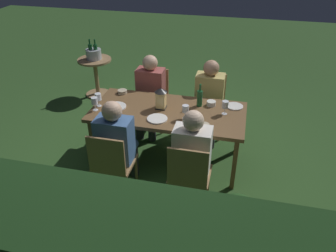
% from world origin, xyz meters
% --- Properties ---
extents(ground_plane, '(16.00, 16.00, 0.00)m').
position_xyz_m(ground_plane, '(0.00, 0.00, 0.00)').
color(ground_plane, '#2D5123').
extents(dining_table, '(1.85, 0.88, 0.73)m').
position_xyz_m(dining_table, '(0.00, 0.00, 0.68)').
color(dining_table, brown).
rests_on(dining_table, ground).
extents(chair_side_right_a, '(0.42, 0.40, 0.87)m').
position_xyz_m(chair_side_right_a, '(-0.42, 0.83, 0.49)').
color(chair_side_right_a, '#937047').
rests_on(chair_side_right_a, ground).
extents(person_in_cream, '(0.38, 0.47, 1.15)m').
position_xyz_m(person_in_cream, '(-0.42, 0.64, 0.64)').
color(person_in_cream, white).
rests_on(person_in_cream, ground).
extents(chair_side_left_a, '(0.42, 0.40, 0.87)m').
position_xyz_m(chair_side_left_a, '(-0.42, -0.83, 0.49)').
color(chair_side_left_a, '#937047').
rests_on(chair_side_left_a, ground).
extents(person_in_mustard, '(0.38, 0.47, 1.15)m').
position_xyz_m(person_in_mustard, '(-0.42, -0.64, 0.64)').
color(person_in_mustard, tan).
rests_on(person_in_mustard, ground).
extents(chair_side_left_b, '(0.42, 0.40, 0.87)m').
position_xyz_m(chair_side_left_b, '(0.42, -0.83, 0.49)').
color(chair_side_left_b, '#937047').
rests_on(chair_side_left_b, ground).
extents(person_in_rust, '(0.38, 0.47, 1.15)m').
position_xyz_m(person_in_rust, '(0.42, -0.64, 0.64)').
color(person_in_rust, '#9E4C47').
rests_on(person_in_rust, ground).
extents(chair_side_right_b, '(0.42, 0.40, 0.87)m').
position_xyz_m(chair_side_right_b, '(0.42, 0.83, 0.49)').
color(chair_side_right_b, '#937047').
rests_on(chair_side_right_b, ground).
extents(person_in_blue, '(0.38, 0.47, 1.15)m').
position_xyz_m(person_in_blue, '(0.42, 0.64, 0.64)').
color(person_in_blue, '#426699').
rests_on(person_in_blue, ground).
extents(lantern_centerpiece, '(0.15, 0.15, 0.27)m').
position_xyz_m(lantern_centerpiece, '(0.10, -0.04, 0.88)').
color(lantern_centerpiece, black).
rests_on(lantern_centerpiece, dining_table).
extents(green_bottle_on_table, '(0.07, 0.07, 0.29)m').
position_xyz_m(green_bottle_on_table, '(-0.35, -0.21, 0.84)').
color(green_bottle_on_table, '#1E5B2D').
rests_on(green_bottle_on_table, dining_table).
extents(wine_glass_a, '(0.08, 0.08, 0.17)m').
position_xyz_m(wine_glass_a, '(-0.67, -0.07, 0.85)').
color(wine_glass_a, silver).
rests_on(wine_glass_a, dining_table).
extents(wine_glass_b, '(0.08, 0.08, 0.17)m').
position_xyz_m(wine_glass_b, '(0.86, 0.19, 0.85)').
color(wine_glass_b, silver).
rests_on(wine_glass_b, dining_table).
extents(wine_glass_c, '(0.08, 0.08, 0.17)m').
position_xyz_m(wine_glass_c, '(0.63, 0.27, 0.85)').
color(wine_glass_c, silver).
rests_on(wine_glass_c, dining_table).
extents(wine_glass_d, '(0.08, 0.08, 0.17)m').
position_xyz_m(wine_glass_d, '(-0.24, 0.14, 0.85)').
color(wine_glass_d, silver).
rests_on(wine_glass_d, dining_table).
extents(wine_glass_e, '(0.08, 0.08, 0.17)m').
position_xyz_m(wine_glass_e, '(0.86, 0.08, 0.85)').
color(wine_glass_e, silver).
rests_on(wine_glass_e, dining_table).
extents(plate_a, '(0.26, 0.26, 0.01)m').
position_xyz_m(plate_a, '(0.65, 0.07, 0.74)').
color(plate_a, silver).
rests_on(plate_a, dining_table).
extents(plate_b, '(0.24, 0.24, 0.01)m').
position_xyz_m(plate_b, '(0.07, 0.23, 0.74)').
color(plate_b, white).
rests_on(plate_b, dining_table).
extents(plate_c, '(0.21, 0.21, 0.01)m').
position_xyz_m(plate_c, '(-0.78, -0.28, 0.74)').
color(plate_c, white).
rests_on(plate_c, dining_table).
extents(bowl_olives, '(0.11, 0.11, 0.06)m').
position_xyz_m(bowl_olives, '(-0.49, -0.25, 0.76)').
color(bowl_olives, silver).
rests_on(bowl_olives, dining_table).
extents(bowl_bread, '(0.12, 0.12, 0.05)m').
position_xyz_m(bowl_bread, '(0.70, -0.33, 0.76)').
color(bowl_bread, '#BCAD8E').
rests_on(bowl_bread, dining_table).
extents(bowl_salad, '(0.11, 0.11, 0.06)m').
position_xyz_m(bowl_salad, '(-0.48, 0.31, 0.76)').
color(bowl_salad, '#BCAD8E').
rests_on(bowl_salad, dining_table).
extents(side_table, '(0.58, 0.58, 0.67)m').
position_xyz_m(side_table, '(1.68, -1.61, 0.45)').
color(side_table, '#9E7A51').
rests_on(side_table, ground).
extents(ice_bucket, '(0.26, 0.26, 0.34)m').
position_xyz_m(ice_bucket, '(1.68, -1.61, 0.77)').
color(ice_bucket, '#B2B7BF').
rests_on(ice_bucket, side_table).
extents(potted_plant_by_hedge, '(0.50, 0.50, 0.76)m').
position_xyz_m(potted_plant_by_hedge, '(-1.63, 1.44, 0.44)').
color(potted_plant_by_hedge, '#9E5133').
rests_on(potted_plant_by_hedge, ground).
extents(potted_plant_corner, '(0.48, 0.48, 0.69)m').
position_xyz_m(potted_plant_corner, '(-0.92, 1.32, 0.38)').
color(potted_plant_corner, brown).
rests_on(potted_plant_corner, ground).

